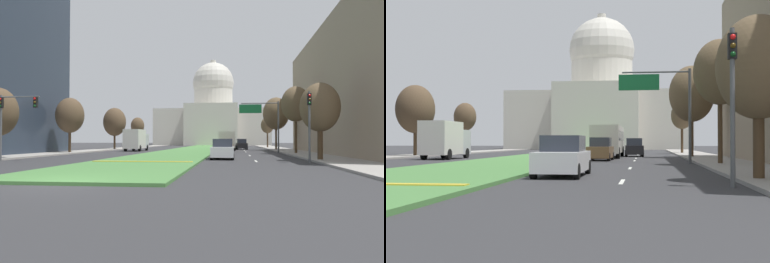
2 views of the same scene
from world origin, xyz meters
TOP-DOWN VIEW (x-y plane):
  - ground_plane at (0.00, 52.70)m, footprint 260.00×260.00m
  - grass_median at (0.00, 47.43)m, footprint 7.90×94.86m
  - lane_dashes_right at (8.14, 46.75)m, footprint 0.16×64.01m
  - sidewalk_left at (-14.32, 42.16)m, footprint 4.00×94.86m
  - sidewalk_right at (14.32, 42.16)m, footprint 4.00×94.86m
  - capitol_building at (0.00, 104.62)m, footprint 35.33×27.94m
  - traffic_light_near_right at (11.82, 14.06)m, footprint 0.28×0.35m
  - overhead_guide_sign at (10.26, 33.17)m, footprint 4.97×0.20m
  - street_tree_right_near at (13.15, 16.59)m, footprint 3.10×3.10m
  - street_tree_right_mid at (13.63, 30.26)m, footprint 3.30×3.30m
  - street_tree_left_far at (-13.31, 45.47)m, footprint 3.78×3.78m
  - street_tree_right_far at (13.18, 45.39)m, footprint 4.11×4.11m
  - street_tree_left_distant at (-13.05, 59.03)m, footprint 2.75×2.75m
  - street_tree_right_distant at (13.39, 61.62)m, footprint 2.65×2.65m
  - sedan_lead_stopped at (5.46, 19.02)m, footprint 1.99×4.71m
  - sedan_midblock at (5.46, 38.06)m, footprint 1.92×4.17m
  - sedan_distant at (7.85, 49.82)m, footprint 2.01×4.39m
  - box_truck_delivery at (-8.09, 39.93)m, footprint 2.40×6.40m
  - city_bus at (5.46, 46.81)m, footprint 2.62×11.00m

SIDE VIEW (x-z plane):
  - ground_plane at x=0.00m, z-range 0.00..0.00m
  - lane_dashes_right at x=8.14m, z-range 0.00..0.01m
  - grass_median at x=0.00m, z-range 0.00..0.14m
  - sidewalk_left at x=-14.32m, z-range 0.00..0.15m
  - sidewalk_right at x=14.32m, z-range 0.00..0.15m
  - sedan_lead_stopped at x=5.46m, z-range -0.06..1.70m
  - sedan_midblock at x=5.46m, z-range -0.07..1.76m
  - sedan_distant at x=7.85m, z-range -0.07..1.77m
  - box_truck_delivery at x=-8.09m, z-range 0.08..3.28m
  - city_bus at x=5.46m, z-range 0.29..3.24m
  - traffic_light_near_right at x=11.82m, z-range 0.71..5.91m
  - street_tree_right_near at x=13.15m, z-range 1.12..7.31m
  - street_tree_left_distant at x=-13.05m, z-range 1.36..7.63m
  - overhead_guide_sign at x=10.26m, z-range 1.37..7.87m
  - street_tree_right_distant at x=13.39m, z-range 1.46..7.78m
  - street_tree_left_far at x=-13.31m, z-range 1.14..8.17m
  - street_tree_right_mid at x=13.63m, z-range 1.86..9.79m
  - street_tree_right_far at x=13.18m, z-range 1.63..10.05m
  - capitol_building at x=0.00m, z-range -4.99..23.02m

